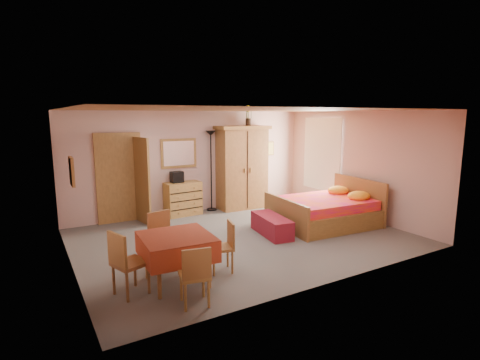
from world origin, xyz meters
TOP-DOWN VIEW (x-y plane):
  - floor at (0.00, 0.00)m, footprint 6.50×6.50m
  - ceiling at (0.00, 0.00)m, footprint 6.50×6.50m
  - wall_back at (0.00, 2.50)m, footprint 6.50×0.10m
  - wall_front at (0.00, -2.50)m, footprint 6.50×0.10m
  - wall_left at (-3.25, 0.00)m, footprint 0.10×5.00m
  - wall_right at (3.25, 0.00)m, footprint 0.10×5.00m
  - doorway at (-1.90, 2.47)m, footprint 1.06×0.12m
  - window at (3.21, 1.20)m, footprint 0.08×1.40m
  - picture_left at (-3.22, -0.60)m, footprint 0.04×0.32m
  - picture_back at (2.35, 2.47)m, footprint 0.30×0.04m
  - chest_of_drawers at (-0.41, 2.28)m, footprint 0.91×0.49m
  - wall_mirror at (-0.41, 2.49)m, footprint 0.93×0.06m
  - stereo at (-0.54, 2.32)m, footprint 0.31×0.24m
  - floor_lamp at (0.43, 2.36)m, footprint 0.31×0.31m
  - wardrobe at (1.26, 2.17)m, footprint 1.44×0.78m
  - sunflower_vase at (1.50, 2.25)m, footprint 0.22×0.22m
  - bed at (2.05, -0.16)m, footprint 2.31×1.88m
  - bench at (0.61, -0.15)m, footprint 0.62×1.25m
  - dining_table at (-1.95, -1.34)m, footprint 1.08×1.08m
  - chair_south at (-1.98, -2.06)m, footprint 0.45×0.45m
  - chair_north at (-1.89, -0.66)m, footprint 0.50×0.50m
  - chair_west at (-2.63, -1.34)m, footprint 0.54×0.54m
  - chair_east at (-1.18, -1.28)m, footprint 0.45×0.45m

SIDE VIEW (x-z plane):
  - floor at x=0.00m, z-range 0.00..0.00m
  - bench at x=0.61m, z-range 0.00..0.40m
  - dining_table at x=-1.95m, z-range 0.00..0.74m
  - chair_east at x=-1.18m, z-range 0.00..0.82m
  - chair_south at x=-1.98m, z-range 0.00..0.83m
  - chest_of_drawers at x=-0.41m, z-range 0.00..0.84m
  - chair_north at x=-1.89m, z-range 0.00..0.92m
  - chair_west at x=-2.63m, z-range 0.00..0.93m
  - bed at x=2.05m, z-range 0.00..1.01m
  - stereo at x=-0.54m, z-range 0.84..1.12m
  - doorway at x=-1.90m, z-range -0.05..2.10m
  - floor_lamp at x=0.43m, z-range 0.00..2.10m
  - wardrobe at x=1.26m, z-range 0.00..2.22m
  - wall_back at x=0.00m, z-range 0.00..2.60m
  - wall_front at x=0.00m, z-range 0.00..2.60m
  - wall_left at x=-3.25m, z-range 0.00..2.60m
  - wall_right at x=3.25m, z-range 0.00..2.60m
  - window at x=3.21m, z-range 0.48..2.42m
  - picture_back at x=2.35m, z-range 1.35..1.75m
  - wall_mirror at x=-0.41m, z-range 1.18..1.92m
  - picture_left at x=-3.22m, z-range 1.49..1.91m
  - sunflower_vase at x=1.50m, z-range 2.22..2.75m
  - ceiling at x=0.00m, z-range 2.60..2.60m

